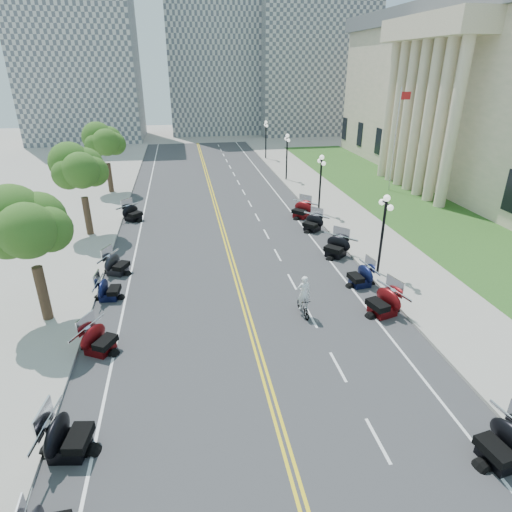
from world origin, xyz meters
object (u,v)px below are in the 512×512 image
bicycle (303,306)px  cyclist_rider (304,281)px  flagpole (395,141)px  motorcycle_n_3 (505,443)px

bicycle → cyclist_rider: size_ratio=0.90×
flagpole → bicycle: (-15.17, -21.68, -4.49)m
flagpole → cyclist_rider: (-15.17, -21.68, -3.04)m
motorcycle_n_3 → cyclist_rider: cyclist_rider is taller
flagpole → bicycle: flagpole is taller
bicycle → motorcycle_n_3: bearing=-72.3°
bicycle → cyclist_rider: 1.45m
bicycle → flagpole: bearing=50.8°
flagpole → motorcycle_n_3: size_ratio=4.55×
flagpole → motorcycle_n_3: flagpole is taller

